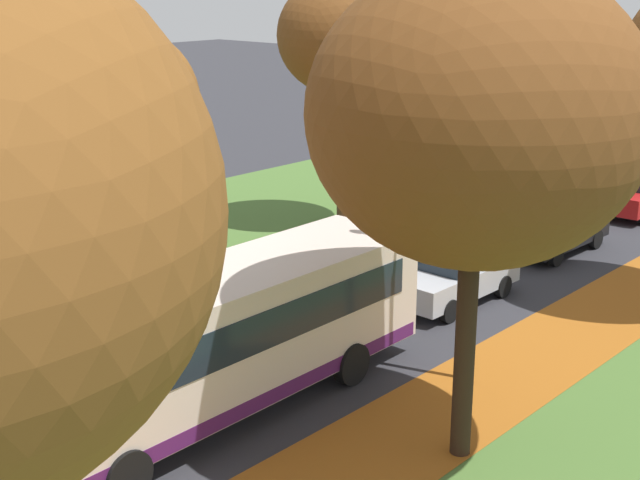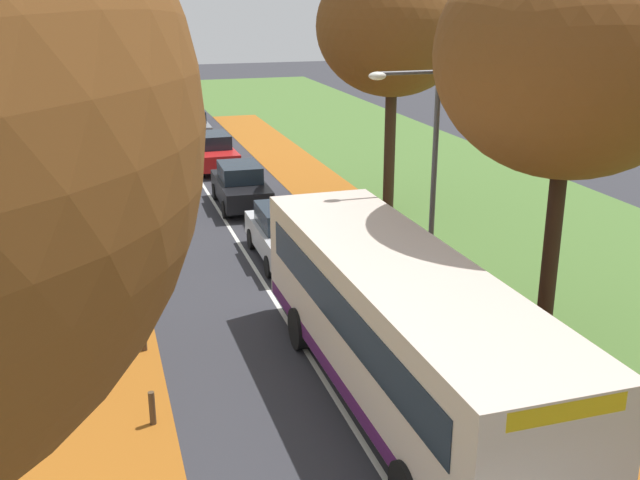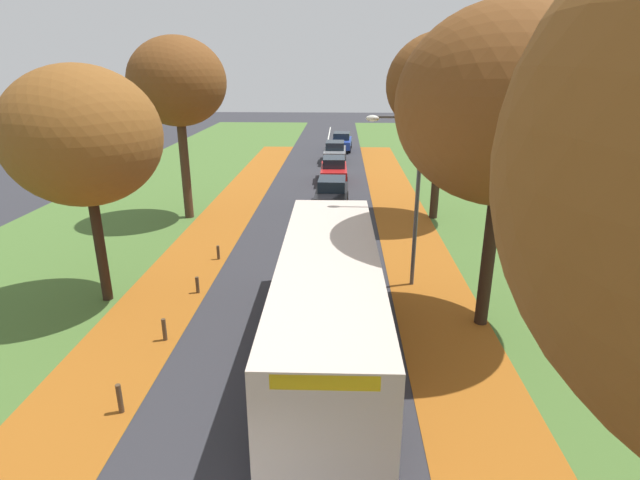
{
  "view_description": "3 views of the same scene",
  "coord_description": "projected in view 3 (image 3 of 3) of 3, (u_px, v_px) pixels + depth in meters",
  "views": [
    {
      "loc": [
        13.89,
        -3.02,
        8.77
      ],
      "look_at": [
        -0.44,
        12.78,
        2.35
      ],
      "focal_mm": 50.0,
      "sensor_mm": 36.0,
      "label": 1
    },
    {
      "loc": [
        -4.13,
        -4.16,
        7.79
      ],
      "look_at": [
        0.91,
        12.49,
        1.96
      ],
      "focal_mm": 42.0,
      "sensor_mm": 36.0,
      "label": 2
    },
    {
      "loc": [
        1.4,
        -3.85,
        7.51
      ],
      "look_at": [
        0.66,
        13.54,
        1.35
      ],
      "focal_mm": 28.0,
      "sensor_mm": 36.0,
      "label": 3
    }
  ],
  "objects": [
    {
      "name": "car_silver_lead",
      "position": [
        333.0,
        228.0,
        21.54
      ],
      "size": [
        1.83,
        4.22,
        1.62
      ],
      "color": "#B7BABF",
      "rests_on": "ground"
    },
    {
      "name": "grass_verge_right",
      "position": [
        498.0,
        225.0,
        24.66
      ],
      "size": [
        12.0,
        90.0,
        0.01
      ],
      "primitive_type": "cube",
      "color": "#476B2D",
      "rests_on": "ground"
    },
    {
      "name": "tree_left_mid",
      "position": [
        177.0,
        83.0,
        23.65
      ],
      "size": [
        4.63,
        4.63,
        8.79
      ],
      "color": "#422D1E",
      "rests_on": "ground"
    },
    {
      "name": "car_red_third_in_line",
      "position": [
        334.0,
        170.0,
        33.41
      ],
      "size": [
        1.83,
        4.23,
        1.62
      ],
      "color": "#B21919",
      "rests_on": "ground"
    },
    {
      "name": "bollard_sixth",
      "position": [
        218.0,
        253.0,
        20.17
      ],
      "size": [
        0.12,
        0.12,
        0.59
      ],
      "primitive_type": "cylinder",
      "color": "#4C3823",
      "rests_on": "ground"
    },
    {
      "name": "leaf_litter_left",
      "position": [
        187.0,
        266.0,
        19.56
      ],
      "size": [
        2.8,
        60.0,
        0.0
      ],
      "primitive_type": "cube",
      "color": "#9E5619",
      "rests_on": "grass_verge_left"
    },
    {
      "name": "tree_right_near",
      "position": [
        506.0,
        106.0,
        13.16
      ],
      "size": [
        5.89,
        5.89,
        9.12
      ],
      "color": "black",
      "rests_on": "ground"
    },
    {
      "name": "leaf_litter_right",
      "position": [
        423.0,
        270.0,
        19.19
      ],
      "size": [
        2.8,
        60.0,
        0.0
      ],
      "primitive_type": "cube",
      "color": "#9E5619",
      "rests_on": "grass_verge_right"
    },
    {
      "name": "car_grey_fourth_in_line",
      "position": [
        335.0,
        152.0,
        40.21
      ],
      "size": [
        1.83,
        4.22,
        1.62
      ],
      "color": "slate",
      "rests_on": "ground"
    },
    {
      "name": "tree_right_mid",
      "position": [
        443.0,
        85.0,
        23.59
      ],
      "size": [
        5.43,
        5.43,
        9.03
      ],
      "color": "#382619",
      "rests_on": "ground"
    },
    {
      "name": "streetlamp_right",
      "position": [
        408.0,
        183.0,
        16.76
      ],
      "size": [
        1.89,
        0.28,
        6.0
      ],
      "color": "#47474C",
      "rests_on": "ground"
    },
    {
      "name": "bollard_fourth",
      "position": [
        164.0,
        330.0,
        14.23
      ],
      "size": [
        0.12,
        0.12,
        0.68
      ],
      "primitive_type": "cylinder",
      "color": "#4C3823",
      "rests_on": "ground"
    },
    {
      "name": "bollard_fifth",
      "position": [
        197.0,
        285.0,
        17.21
      ],
      "size": [
        0.12,
        0.12,
        0.6
      ],
      "primitive_type": "cylinder",
      "color": "#4C3823",
      "rests_on": "ground"
    },
    {
      "name": "grass_verge_left",
      "position": [
        132.0,
        220.0,
        25.39
      ],
      "size": [
        12.0,
        90.0,
        0.01
      ],
      "primitive_type": "cube",
      "color": "#476B2D",
      "rests_on": "ground"
    },
    {
      "name": "road_centre_line",
      "position": [
        312.0,
        222.0,
        25.03
      ],
      "size": [
        0.12,
        80.0,
        0.01
      ],
      "primitive_type": "cube",
      "color": "silver",
      "rests_on": "ground"
    },
    {
      "name": "bus",
      "position": [
        329.0,
        299.0,
        13.03
      ],
      "size": [
        2.76,
        10.43,
        2.98
      ],
      "color": "beige",
      "rests_on": "ground"
    },
    {
      "name": "bollard_third",
      "position": [
        120.0,
        399.0,
        11.25
      ],
      "size": [
        0.12,
        0.12,
        0.74
      ],
      "primitive_type": "cylinder",
      "color": "#4C3823",
      "rests_on": "ground"
    },
    {
      "name": "car_blue_trailing",
      "position": [
        342.0,
        141.0,
        45.54
      ],
      "size": [
        1.93,
        4.28,
        1.62
      ],
      "color": "#233D9E",
      "rests_on": "ground"
    },
    {
      "name": "car_black_following",
      "position": [
        332.0,
        193.0,
        27.3
      ],
      "size": [
        1.87,
        4.24,
        1.62
      ],
      "color": "black",
      "rests_on": "ground"
    },
    {
      "name": "tree_left_near",
      "position": [
        83.0,
        137.0,
        15.05
      ],
      "size": [
        4.69,
        4.69,
        7.55
      ],
      "color": "black",
      "rests_on": "ground"
    }
  ]
}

